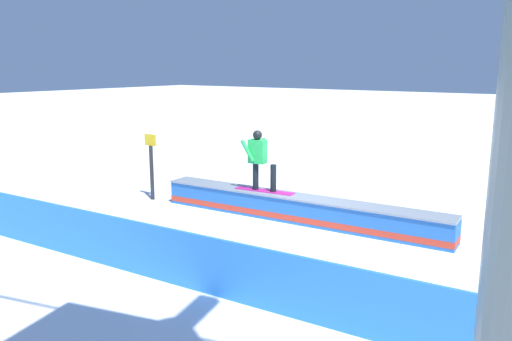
# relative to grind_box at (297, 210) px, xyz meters

# --- Properties ---
(ground_plane) EXTENTS (120.00, 120.00, 0.00)m
(ground_plane) POSITION_rel_grind_box_xyz_m (0.00, 0.00, -0.27)
(ground_plane) COLOR white
(grind_box) EXTENTS (7.10, 1.08, 0.60)m
(grind_box) POSITION_rel_grind_box_xyz_m (0.00, 0.00, 0.00)
(grind_box) COLOR blue
(grind_box) RESTS_ON ground_plane
(snowboarder) EXTENTS (1.52, 0.51, 1.44)m
(snowboarder) POSITION_rel_grind_box_xyz_m (1.01, 0.07, 1.11)
(snowboarder) COLOR #BB1E81
(snowboarder) RESTS_ON grind_box
(safety_fence) EXTENTS (12.90, 0.85, 0.95)m
(safety_fence) POSITION_rel_grind_box_xyz_m (0.00, 4.21, 0.20)
(safety_fence) COLOR #2C7CDF
(safety_fence) RESTS_ON ground_plane
(trail_marker) EXTENTS (0.40, 0.10, 1.76)m
(trail_marker) POSITION_rel_grind_box_xyz_m (4.19, 0.53, 0.68)
(trail_marker) COLOR #262628
(trail_marker) RESTS_ON ground_plane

